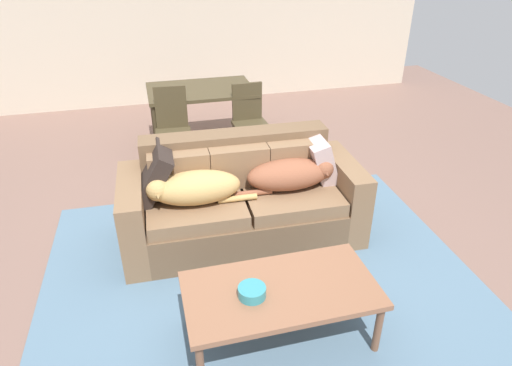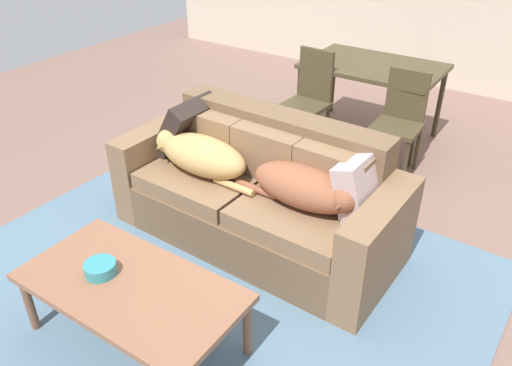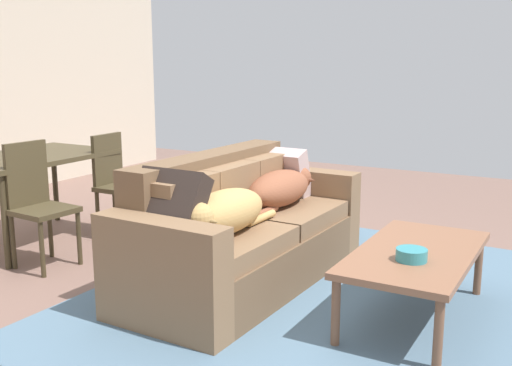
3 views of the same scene
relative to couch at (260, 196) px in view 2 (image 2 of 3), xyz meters
The scene contains 12 objects.
ground_plane 0.36m from the couch, 154.16° to the right, with size 10.00×10.00×0.00m, color #7C5D51.
area_rug 0.98m from the couch, 90.10° to the right, with size 3.42×3.39×0.01m, color slate.
couch is the anchor object (origin of this frame).
dog_on_left_cushion 0.53m from the couch, 162.80° to the right, with size 0.89×0.35×0.28m.
dog_on_right_cushion 0.51m from the couch, 13.35° to the right, with size 0.89×0.35×0.27m.
throw_pillow_by_left_arm 0.81m from the couch, behind, with size 0.13×0.46×0.46m, color #2B221E.
throw_pillow_by_right_arm 0.80m from the couch, ahead, with size 0.16×0.39×0.39m, color #B89E9C.
coffee_table 1.25m from the couch, 91.16° to the right, with size 1.26×0.66×0.44m.
bowl_on_coffee_table 1.29m from the couch, 100.02° to the right, with size 0.18×0.18×0.07m, color teal.
dining_table 2.09m from the couch, 91.01° to the left, with size 1.30×0.87×0.77m.
dining_chair_near_left 1.61m from the couch, 106.24° to the left, with size 0.43×0.43×0.95m.
dining_chair_near_right 1.62m from the couch, 73.44° to the left, with size 0.41×0.41×0.92m.
Camera 2 is at (1.73, -2.57, 2.34)m, focal length 35.71 mm.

